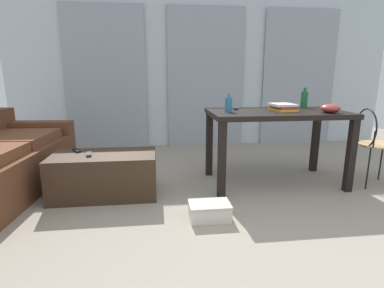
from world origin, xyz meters
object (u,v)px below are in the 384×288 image
at_px(wire_chair, 372,138).
at_px(bowl, 330,108).
at_px(bottle_far, 229,104).
at_px(book_stack, 283,107).
at_px(coffee_table, 105,175).
at_px(tv_remote_on_table, 236,108).
at_px(shoebox, 210,211).
at_px(bottle_near, 304,99).
at_px(craft_table, 276,121).
at_px(tv_remote_secondary, 77,150).
at_px(tv_remote_primary, 89,154).

relative_size(wire_chair, bowl, 4.37).
bearing_deg(wire_chair, bottle_far, 174.64).
height_order(bowl, book_stack, bowl).
xyz_separation_m(coffee_table, bottle_far, (1.22, 0.10, 0.65)).
relative_size(tv_remote_on_table, shoebox, 0.45).
xyz_separation_m(bottle_near, bottle_far, (-0.94, -0.28, -0.02)).
distance_m(wire_chair, bottle_near, 0.79).
bearing_deg(book_stack, craft_table, 177.72).
distance_m(tv_remote_on_table, tv_remote_secondary, 1.69).
distance_m(book_stack, tv_remote_primary, 1.98).
bearing_deg(coffee_table, shoebox, -33.90).
distance_m(bowl, tv_remote_secondary, 2.52).
bearing_deg(wire_chair, coffee_table, 179.20).
distance_m(bottle_near, tv_remote_primary, 2.37).
height_order(coffee_table, craft_table, craft_table).
height_order(bottle_near, bottle_far, bottle_near).
xyz_separation_m(bowl, tv_remote_on_table, (-0.84, 0.40, -0.03)).
height_order(tv_remote_on_table, tv_remote_primary, tv_remote_on_table).
height_order(bowl, tv_remote_secondary, bowl).
bearing_deg(tv_remote_on_table, wire_chair, 0.30).
distance_m(bowl, shoebox, 1.59).
bearing_deg(craft_table, bowl, -24.65).
xyz_separation_m(bowl, tv_remote_secondary, (-2.48, 0.21, -0.40)).
relative_size(bowl, tv_remote_on_table, 1.25).
height_order(coffee_table, tv_remote_secondary, tv_remote_secondary).
xyz_separation_m(bowl, shoebox, (-1.29, -0.54, -0.75)).
relative_size(tv_remote_primary, tv_remote_secondary, 1.02).
relative_size(wire_chair, tv_remote_primary, 5.60).
xyz_separation_m(book_stack, tv_remote_primary, (-1.93, -0.17, -0.40)).
distance_m(wire_chair, shoebox, 1.94).
bearing_deg(bowl, tv_remote_primary, 179.04).
relative_size(tv_remote_on_table, tv_remote_secondary, 1.05).
height_order(bottle_near, bowl, bottle_near).
bearing_deg(tv_remote_on_table, tv_remote_secondary, -157.90).
xyz_separation_m(bowl, book_stack, (-0.40, 0.21, -0.01)).
bearing_deg(tv_remote_secondary, bowl, -35.05).
bearing_deg(coffee_table, bowl, -1.80).
bearing_deg(bottle_near, wire_chair, -37.51).
bearing_deg(bottle_far, tv_remote_primary, -174.40).
relative_size(craft_table, bottle_far, 7.65).
relative_size(coffee_table, shoebox, 2.94).
bearing_deg(shoebox, bowl, 22.91).
relative_size(wire_chair, book_stack, 2.80).
xyz_separation_m(tv_remote_on_table, shoebox, (-0.45, -0.94, -0.72)).
bearing_deg(coffee_table, tv_remote_primary, -166.63).
relative_size(bottle_far, book_stack, 0.63).
bearing_deg(tv_remote_primary, tv_remote_on_table, 1.66).
xyz_separation_m(tv_remote_primary, tv_remote_secondary, (-0.15, 0.17, -0.00)).
bearing_deg(tv_remote_primary, wire_chair, -12.06).
relative_size(bottle_far, tv_remote_on_table, 1.22).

